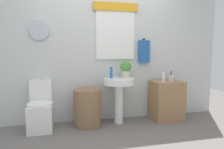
# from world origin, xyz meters

# --- Properties ---
(ground_plane) EXTENTS (8.00, 8.00, 0.00)m
(ground_plane) POSITION_xyz_m (0.00, 0.00, 0.00)
(ground_plane) COLOR slate
(back_wall) EXTENTS (4.40, 0.18, 2.60)m
(back_wall) POSITION_xyz_m (0.00, 1.15, 1.31)
(back_wall) COLOR silver
(back_wall) RESTS_ON ground_plane
(toilet) EXTENTS (0.38, 0.51, 0.79)m
(toilet) POSITION_xyz_m (-1.05, 0.88, 0.30)
(toilet) COLOR white
(toilet) RESTS_ON ground_plane
(laundry_hamper) EXTENTS (0.45, 0.45, 0.61)m
(laundry_hamper) POSITION_xyz_m (-0.32, 0.85, 0.31)
(laundry_hamper) COLOR #846647
(laundry_hamper) RESTS_ON ground_plane
(pedestal_sink) EXTENTS (0.53, 0.53, 0.78)m
(pedestal_sink) POSITION_xyz_m (0.21, 0.85, 0.59)
(pedestal_sink) COLOR white
(pedestal_sink) RESTS_ON ground_plane
(faucet) EXTENTS (0.03, 0.03, 0.10)m
(faucet) POSITION_xyz_m (0.21, 0.97, 0.83)
(faucet) COLOR silver
(faucet) RESTS_ON pedestal_sink
(wooden_cabinet) EXTENTS (0.52, 0.44, 0.70)m
(wooden_cabinet) POSITION_xyz_m (1.10, 0.85, 0.35)
(wooden_cabinet) COLOR #9E754C
(wooden_cabinet) RESTS_ON ground_plane
(soap_bottle) EXTENTS (0.05, 0.05, 0.19)m
(soap_bottle) POSITION_xyz_m (0.09, 0.90, 0.87)
(soap_bottle) COLOR #2D6BB7
(soap_bottle) RESTS_ON pedestal_sink
(potted_plant) EXTENTS (0.19, 0.19, 0.28)m
(potted_plant) POSITION_xyz_m (0.35, 0.91, 0.93)
(potted_plant) COLOR beige
(potted_plant) RESTS_ON pedestal_sink
(lotion_bottle) EXTENTS (0.05, 0.05, 0.17)m
(lotion_bottle) POSITION_xyz_m (1.01, 0.81, 0.79)
(lotion_bottle) COLOR white
(lotion_bottle) RESTS_ON wooden_cabinet
(toothbrush_cup) EXTENTS (0.08, 0.08, 0.19)m
(toothbrush_cup) POSITION_xyz_m (1.19, 0.87, 0.75)
(toothbrush_cup) COLOR silver
(toothbrush_cup) RESTS_ON wooden_cabinet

